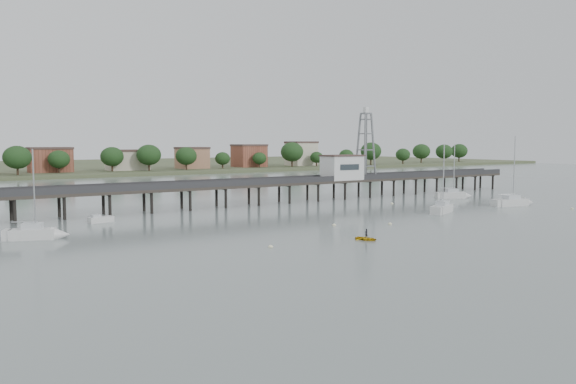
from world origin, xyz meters
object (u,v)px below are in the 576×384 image
object	(u,v)px
lattice_tower	(366,146)
sailboat_d	(517,202)
sailboat_e	(457,195)
yellow_dinghy	(366,240)
pier	(238,186)
sailboat_b	(41,234)
sailboat_c	(444,208)
white_tender	(100,220)

from	to	relation	value
lattice_tower	sailboat_d	xyz separation A→B (m)	(13.06, -28.37, -10.46)
sailboat_e	yellow_dinghy	bearing A→B (deg)	-124.47
pier	sailboat_d	world-z (taller)	sailboat_d
sailboat_d	yellow_dinghy	world-z (taller)	sailboat_d
pier	sailboat_d	xyz separation A→B (m)	(44.56, -28.37, -3.16)
sailboat_d	sailboat_e	bearing A→B (deg)	96.84
pier	lattice_tower	xyz separation A→B (m)	(31.50, 0.00, 7.31)
yellow_dinghy	sailboat_b	bearing A→B (deg)	124.07
sailboat_b	yellow_dinghy	distance (m)	40.12
pier	sailboat_e	xyz separation A→B (m)	(46.31, -12.63, -3.15)
pier	sailboat_c	xyz separation A→B (m)	(25.12, -27.67, -3.15)
white_tender	yellow_dinghy	xyz separation A→B (m)	(23.05, -33.43, -0.43)
white_tender	yellow_dinghy	world-z (taller)	yellow_dinghy
sailboat_d	sailboat_e	size ratio (longest dim) A/B	1.14
sailboat_c	sailboat_b	world-z (taller)	sailboat_c
sailboat_d	white_tender	distance (m)	74.93
sailboat_e	white_tender	xyz separation A→B (m)	(-73.80, 4.82, -0.22)
white_tender	sailboat_c	bearing A→B (deg)	-29.48
sailboat_d	yellow_dinghy	distance (m)	50.67
sailboat_c	sailboat_e	bearing A→B (deg)	12.41
pier	lattice_tower	bearing A→B (deg)	0.00
lattice_tower	white_tender	bearing A→B (deg)	-172.46
lattice_tower	sailboat_e	world-z (taller)	lattice_tower
sailboat_b	white_tender	xyz separation A→B (m)	(10.00, 10.70, -0.22)
lattice_tower	sailboat_d	size ratio (longest dim) A/B	1.12
sailboat_e	sailboat_b	bearing A→B (deg)	-149.86
lattice_tower	yellow_dinghy	world-z (taller)	lattice_tower
pier	sailboat_e	size ratio (longest dim) A/B	12.36
sailboat_d	sailboat_e	distance (m)	15.84
pier	sailboat_c	size ratio (longest dim) A/B	12.28
pier	sailboat_b	xyz separation A→B (m)	(-37.49, -18.51, -3.14)
sailboat_d	sailboat_c	distance (m)	19.45
lattice_tower	sailboat_b	bearing A→B (deg)	-164.98
sailboat_e	yellow_dinghy	distance (m)	58.26
sailboat_d	white_tender	bearing A→B (deg)	177.26
sailboat_d	yellow_dinghy	bearing A→B (deg)	-152.10
sailboat_d	sailboat_b	xyz separation A→B (m)	(-82.05, 9.86, 0.01)
pier	yellow_dinghy	distance (m)	41.65
white_tender	yellow_dinghy	distance (m)	40.61
sailboat_d	sailboat_c	bearing A→B (deg)	-168.89
lattice_tower	sailboat_d	distance (m)	32.94
sailboat_c	yellow_dinghy	bearing A→B (deg)	-178.30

